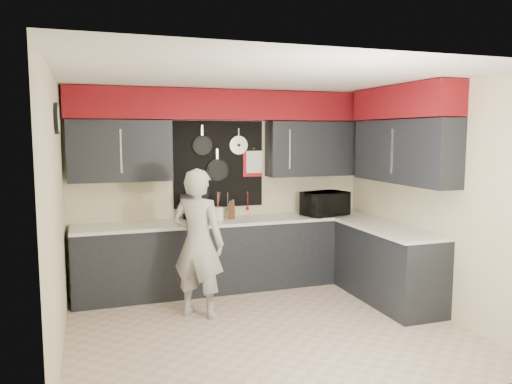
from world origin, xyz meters
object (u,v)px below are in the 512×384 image
object	(u,v)px
microwave	(325,204)
knife_block	(232,211)
person	(198,243)
utensil_crock	(218,214)
coffee_maker	(190,207)

from	to	relation	value
microwave	knife_block	bearing A→B (deg)	157.31
person	knife_block	bearing A→B (deg)	-87.43
microwave	knife_block	size ratio (longest dim) A/B	3.00
person	utensil_crock	bearing A→B (deg)	-79.72
microwave	utensil_crock	xyz separation A→B (m)	(-1.47, 0.11, -0.08)
microwave	utensil_crock	distance (m)	1.48
coffee_maker	person	size ratio (longest dim) A/B	0.21
microwave	utensil_crock	size ratio (longest dim) A/B	3.50
microwave	coffee_maker	distance (m)	1.84
knife_block	coffee_maker	bearing A→B (deg)	-163.80
utensil_crock	coffee_maker	distance (m)	0.38
person	microwave	bearing A→B (deg)	-120.59
person	coffee_maker	bearing A→B (deg)	-57.81
knife_block	utensil_crock	xyz separation A→B (m)	(-0.19, -0.04, -0.01)
microwave	knife_block	world-z (taller)	microwave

